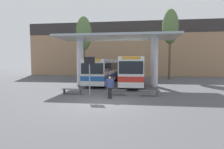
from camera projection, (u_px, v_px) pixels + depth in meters
ground_plane at (103, 102)px, 12.10m from camera, size 100.00×100.00×0.00m
townhouse_backdrop at (124, 45)px, 35.02m from camera, size 40.00×0.58×10.86m
station_canopy at (116, 45)px, 20.44m from camera, size 13.81×5.10×5.83m
transit_bus_left_bay at (104, 70)px, 23.18m from camera, size 3.15×11.06×3.10m
transit_bus_center_bay at (132, 70)px, 21.50m from camera, size 2.74×10.55×3.33m
waiting_bench_near_pillar at (117, 91)px, 14.70m from camera, size 1.73×0.44×0.46m
waiting_bench_mid_platform at (72, 90)px, 15.20m from camera, size 1.81×0.44×0.46m
waiting_bench_far_platform at (149, 92)px, 14.36m from camera, size 1.69×0.44×0.46m
info_sign_platform at (90, 68)px, 14.39m from camera, size 0.90×0.09×3.22m
pedestrian_waiting at (110, 85)px, 13.26m from camera, size 0.63×0.35×1.70m
poplar_tree_behind_left at (170, 27)px, 27.55m from camera, size 2.49×2.49×11.14m
poplar_tree_behind_right at (84, 34)px, 29.84m from camera, size 2.61×2.61×10.56m
parked_car_street at (100, 72)px, 32.66m from camera, size 4.55×2.19×2.06m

